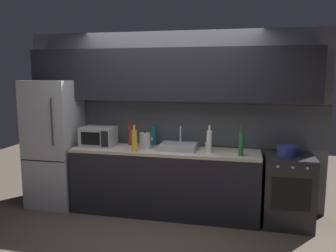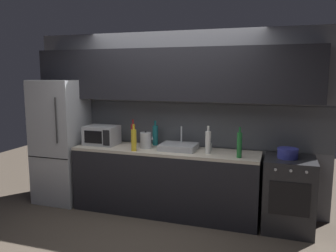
{
  "view_description": "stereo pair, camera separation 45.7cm",
  "coord_description": "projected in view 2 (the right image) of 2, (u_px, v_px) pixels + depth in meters",
  "views": [
    {
      "loc": [
        1.03,
        -3.51,
        1.91
      ],
      "look_at": [
        0.05,
        0.9,
        1.22
      ],
      "focal_mm": 36.65,
      "sensor_mm": 36.0,
      "label": 1
    },
    {
      "loc": [
        1.47,
        -3.39,
        1.91
      ],
      "look_at": [
        0.05,
        0.9,
        1.22
      ],
      "focal_mm": 36.65,
      "sensor_mm": 36.0,
      "label": 2
    }
  ],
  "objects": [
    {
      "name": "sink_basin",
      "position": [
        179.0,
        147.0,
        4.6
      ],
      "size": [
        0.48,
        0.38,
        0.3
      ],
      "color": "#ADAFB5",
      "rests_on": "counter_run"
    },
    {
      "name": "wine_bottle_yellow",
      "position": [
        134.0,
        140.0,
        4.51
      ],
      "size": [
        0.07,
        0.07,
        0.35
      ],
      "color": "gold",
      "rests_on": "counter_run"
    },
    {
      "name": "wine_bottle_red",
      "position": [
        133.0,
        134.0,
        4.94
      ],
      "size": [
        0.06,
        0.06,
        0.36
      ],
      "color": "#A82323",
      "rests_on": "counter_run"
    },
    {
      "name": "refrigerator",
      "position": [
        61.0,
        141.0,
        5.15
      ],
      "size": [
        0.68,
        0.69,
        1.82
      ],
      "color": "#ADAFB5",
      "rests_on": "ground"
    },
    {
      "name": "wine_bottle_teal",
      "position": [
        155.0,
        135.0,
        4.88
      ],
      "size": [
        0.08,
        0.08,
        0.35
      ],
      "color": "#19666B",
      "rests_on": "counter_run"
    },
    {
      "name": "back_wall",
      "position": [
        172.0,
        100.0,
        4.82
      ],
      "size": [
        4.27,
        0.44,
        2.5
      ],
      "color": "slate",
      "rests_on": "ground"
    },
    {
      "name": "wine_bottle_green",
      "position": [
        239.0,
        145.0,
        4.15
      ],
      "size": [
        0.06,
        0.06,
        0.38
      ],
      "color": "#1E6B2D",
      "rests_on": "counter_run"
    },
    {
      "name": "ground_plane",
      "position": [
        139.0,
        242.0,
        3.93
      ],
      "size": [
        10.0,
        10.0,
        0.0
      ],
      "primitive_type": "plane",
      "color": "#4C4238"
    },
    {
      "name": "mug_clear",
      "position": [
        208.0,
        147.0,
        4.56
      ],
      "size": [
        0.09,
        0.09,
        0.1
      ],
      "primitive_type": "cylinder",
      "color": "silver",
      "rests_on": "counter_run"
    },
    {
      "name": "microwave",
      "position": [
        102.0,
        135.0,
        4.93
      ],
      "size": [
        0.46,
        0.35,
        0.27
      ],
      "color": "#A8AAAF",
      "rests_on": "counter_run"
    },
    {
      "name": "counter_run",
      "position": [
        165.0,
        181.0,
        4.7
      ],
      "size": [
        2.53,
        0.6,
        0.9
      ],
      "color": "black",
      "rests_on": "ground"
    },
    {
      "name": "oven_range",
      "position": [
        289.0,
        194.0,
        4.2
      ],
      "size": [
        0.6,
        0.62,
        0.9
      ],
      "color": "#232326",
      "rests_on": "ground"
    },
    {
      "name": "wine_bottle_white",
      "position": [
        208.0,
        142.0,
        4.36
      ],
      "size": [
        0.07,
        0.07,
        0.36
      ],
      "color": "silver",
      "rests_on": "counter_run"
    },
    {
      "name": "cooking_pot",
      "position": [
        288.0,
        153.0,
        4.13
      ],
      "size": [
        0.25,
        0.25,
        0.12
      ],
      "color": "#333899",
      "rests_on": "oven_range"
    },
    {
      "name": "kettle",
      "position": [
        146.0,
        140.0,
        4.69
      ],
      "size": [
        0.19,
        0.15,
        0.24
      ],
      "color": "#B7BABF",
      "rests_on": "counter_run"
    }
  ]
}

